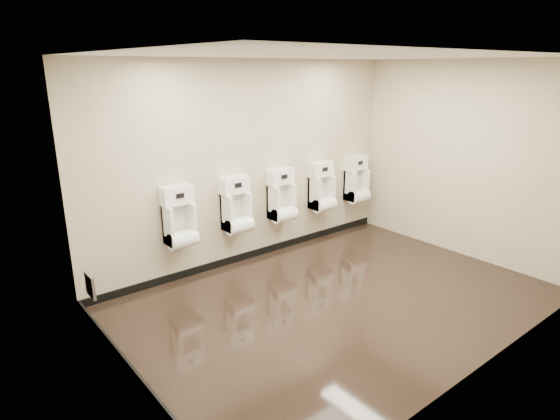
# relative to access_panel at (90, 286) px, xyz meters

# --- Properties ---
(ground) EXTENTS (5.00, 3.50, 0.00)m
(ground) POSITION_rel_access_panel_xyz_m (2.48, -1.20, -0.50)
(ground) COLOR black
(ground) RESTS_ON ground
(ceiling) EXTENTS (5.00, 3.50, 0.00)m
(ceiling) POSITION_rel_access_panel_xyz_m (2.48, -1.20, 2.30)
(ceiling) COLOR silver
(back_wall) EXTENTS (5.00, 0.02, 2.80)m
(back_wall) POSITION_rel_access_panel_xyz_m (2.48, 0.55, 0.90)
(back_wall) COLOR #BBAC91
(back_wall) RESTS_ON ground
(front_wall) EXTENTS (5.00, 0.02, 2.80)m
(front_wall) POSITION_rel_access_panel_xyz_m (2.48, -2.95, 0.90)
(front_wall) COLOR #BBAC91
(front_wall) RESTS_ON ground
(left_wall) EXTENTS (0.02, 3.50, 2.80)m
(left_wall) POSITION_rel_access_panel_xyz_m (-0.02, -1.20, 0.90)
(left_wall) COLOR #BBAC91
(left_wall) RESTS_ON ground
(right_wall) EXTENTS (0.02, 3.50, 2.80)m
(right_wall) POSITION_rel_access_panel_xyz_m (4.98, -1.20, 0.90)
(right_wall) COLOR #BBAC91
(right_wall) RESTS_ON ground
(tile_overlay_left) EXTENTS (0.01, 3.50, 2.80)m
(tile_overlay_left) POSITION_rel_access_panel_xyz_m (-0.01, -1.20, 0.90)
(tile_overlay_left) COLOR white
(tile_overlay_left) RESTS_ON ground
(skirting_back) EXTENTS (5.00, 0.02, 0.10)m
(skirting_back) POSITION_rel_access_panel_xyz_m (2.48, 0.54, -0.45)
(skirting_back) COLOR black
(skirting_back) RESTS_ON ground
(skirting_left) EXTENTS (0.02, 3.50, 0.10)m
(skirting_left) POSITION_rel_access_panel_xyz_m (-0.01, -1.20, -0.45)
(skirting_left) COLOR black
(skirting_left) RESTS_ON ground
(access_panel) EXTENTS (0.04, 0.25, 0.25)m
(access_panel) POSITION_rel_access_panel_xyz_m (0.00, 0.00, 0.00)
(access_panel) COLOR #9E9EA3
(access_panel) RESTS_ON left_wall
(urinal_0) EXTENTS (0.41, 0.31, 0.76)m
(urinal_0) POSITION_rel_access_panel_xyz_m (1.27, 0.41, 0.33)
(urinal_0) COLOR white
(urinal_0) RESTS_ON back_wall
(urinal_1) EXTENTS (0.41, 0.31, 0.76)m
(urinal_1) POSITION_rel_access_panel_xyz_m (2.12, 0.41, 0.33)
(urinal_1) COLOR white
(urinal_1) RESTS_ON back_wall
(urinal_2) EXTENTS (0.41, 0.31, 0.76)m
(urinal_2) POSITION_rel_access_panel_xyz_m (2.91, 0.41, 0.33)
(urinal_2) COLOR white
(urinal_2) RESTS_ON back_wall
(urinal_3) EXTENTS (0.41, 0.31, 0.76)m
(urinal_3) POSITION_rel_access_panel_xyz_m (3.73, 0.41, 0.33)
(urinal_3) COLOR white
(urinal_3) RESTS_ON back_wall
(urinal_4) EXTENTS (0.41, 0.31, 0.76)m
(urinal_4) POSITION_rel_access_panel_xyz_m (4.53, 0.41, 0.33)
(urinal_4) COLOR white
(urinal_4) RESTS_ON back_wall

